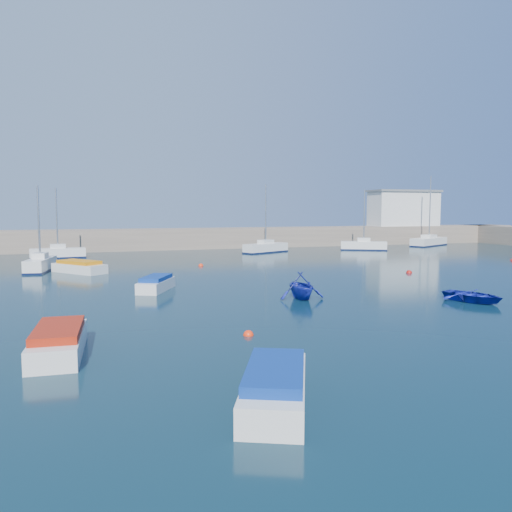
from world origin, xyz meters
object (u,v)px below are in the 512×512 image
object	(u,v)px
sailboat_3	(40,264)
dinghy_left	(301,286)
sailboat_7	(364,245)
motorboat_0	(59,341)
sailboat_5	(58,253)
motorboat_1	(156,284)
motorboat_3	(275,386)
sailboat_6	(266,247)
dinghy_center	(473,296)
motorboat_2	(79,267)
sailboat_8	(429,241)
harbor_office	(404,209)

from	to	relation	value
sailboat_3	dinghy_left	world-z (taller)	sailboat_3
sailboat_7	motorboat_0	bearing A→B (deg)	165.05
sailboat_5	motorboat_1	size ratio (longest dim) A/B	1.83
motorboat_0	motorboat_3	size ratio (longest dim) A/B	0.99
sailboat_7	motorboat_0	world-z (taller)	sailboat_7
dinghy_left	sailboat_5	bearing A→B (deg)	118.83
motorboat_0	dinghy_left	size ratio (longest dim) A/B	1.59
dinghy_left	motorboat_0	bearing A→B (deg)	-146.49
sailboat_6	sailboat_7	distance (m)	12.74
sailboat_3	sailboat_7	bearing A→B (deg)	25.11
sailboat_5	dinghy_center	distance (m)	40.73
motorboat_2	dinghy_center	bearing A→B (deg)	-83.24
sailboat_5	motorboat_0	xyz separation A→B (m)	(2.33, -37.09, -0.11)
sailboat_8	motorboat_3	distance (m)	61.62
motorboat_1	sailboat_5	bearing A→B (deg)	132.36
motorboat_2	motorboat_3	bearing A→B (deg)	-118.98
sailboat_5	sailboat_7	distance (m)	35.51
sailboat_5	sailboat_8	xyz separation A→B (m)	(48.08, 3.16, 0.03)
harbor_office	motorboat_1	bearing A→B (deg)	-140.96
harbor_office	dinghy_left	size ratio (longest dim) A/B	3.45
harbor_office	sailboat_6	world-z (taller)	sailboat_6
sailboat_3	sailboat_7	distance (m)	37.64
sailboat_6	motorboat_3	distance (m)	45.83
sailboat_3	sailboat_8	distance (m)	50.82
sailboat_5	motorboat_2	bearing A→B (deg)	-174.50
motorboat_1	sailboat_3	bearing A→B (deg)	147.07
harbor_office	motorboat_0	bearing A→B (deg)	-134.74
sailboat_5	motorboat_1	distance (m)	25.22
sailboat_6	motorboat_0	world-z (taller)	sailboat_6
sailboat_7	motorboat_1	world-z (taller)	sailboat_7
sailboat_6	sailboat_8	world-z (taller)	sailboat_8
sailboat_3	sailboat_8	size ratio (longest dim) A/B	0.73
harbor_office	dinghy_center	distance (m)	48.63
motorboat_2	sailboat_8	bearing A→B (deg)	-19.45
sailboat_5	sailboat_8	distance (m)	48.19
sailboat_3	sailboat_6	xyz separation A→B (m)	(23.42, 11.02, -0.00)
sailboat_5	motorboat_3	xyz separation A→B (m)	(7.97, -43.61, -0.10)
harbor_office	motorboat_0	world-z (taller)	harbor_office
sailboat_3	dinghy_left	bearing A→B (deg)	-41.42
sailboat_7	motorboat_2	world-z (taller)	sailboat_7
motorboat_0	motorboat_3	world-z (taller)	motorboat_3
motorboat_2	motorboat_0	bearing A→B (deg)	-129.60
sailboat_6	sailboat_7	bearing A→B (deg)	-119.36
sailboat_6	sailboat_8	xyz separation A→B (m)	(25.31, 3.40, 0.02)
sailboat_6	motorboat_2	bearing A→B (deg)	95.80
sailboat_3	dinghy_left	distance (m)	23.96
sailboat_6	dinghy_center	distance (m)	33.20
motorboat_2	dinghy_center	xyz separation A→B (m)	(20.85, -20.03, -0.13)
sailboat_5	motorboat_3	bearing A→B (deg)	-174.36
sailboat_8	motorboat_2	xyz separation A→B (m)	(-45.67, -16.57, -0.15)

